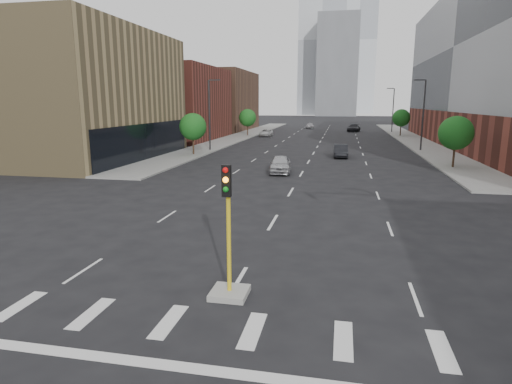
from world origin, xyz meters
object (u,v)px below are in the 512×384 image
(car_mid_right, at_px, (341,151))
(car_distant, at_px, (310,126))
(car_near_left, at_px, (280,164))
(median_traffic_signal, at_px, (229,268))
(car_far_left, at_px, (266,133))
(car_deep_right, at_px, (354,128))

(car_mid_right, relative_size, car_distant, 1.03)
(car_mid_right, bearing_deg, car_distant, 96.03)
(car_near_left, bearing_deg, car_distant, 87.02)
(car_near_left, bearing_deg, car_mid_right, 62.02)
(car_near_left, bearing_deg, median_traffic_signal, -90.60)
(median_traffic_signal, distance_m, car_far_left, 67.14)
(median_traffic_signal, relative_size, car_near_left, 0.96)
(median_traffic_signal, distance_m, car_mid_right, 37.77)
(car_deep_right, bearing_deg, car_distant, 148.59)
(median_traffic_signal, distance_m, car_near_left, 25.32)
(median_traffic_signal, height_order, car_near_left, median_traffic_signal)
(car_mid_right, relative_size, car_deep_right, 0.79)
(car_deep_right, bearing_deg, car_far_left, -126.01)
(car_distant, bearing_deg, median_traffic_signal, -91.26)
(car_deep_right, bearing_deg, car_mid_right, -84.23)
(median_traffic_signal, bearing_deg, car_distant, 92.66)
(median_traffic_signal, relative_size, car_mid_right, 0.99)
(car_near_left, distance_m, car_distant, 65.99)
(car_mid_right, xyz_separation_m, car_far_left, (-13.82, 28.69, -0.07))
(car_near_left, bearing_deg, car_deep_right, 77.32)
(car_mid_right, height_order, car_distant, car_distant)
(car_mid_right, height_order, car_deep_right, car_deep_right)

